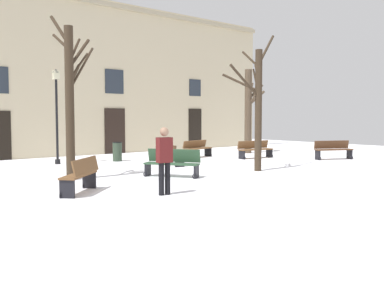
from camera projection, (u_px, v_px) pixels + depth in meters
ground_plane at (219, 168)px, 16.56m from camera, size 35.26×35.26×0.00m
building_facade at (111, 77)px, 23.08m from camera, size 22.04×0.60×8.23m
tree_foreground at (70, 95)px, 13.31m from camera, size 1.40×1.15×5.27m
tree_right_of_center at (249, 110)px, 23.37m from camera, size 1.73×1.25×4.61m
tree_near_facade at (257, 103)px, 15.53m from camera, size 2.64×1.31×5.18m
streetlamp at (57, 106)px, 17.78m from camera, size 0.30×0.30×4.00m
litter_bin at (117, 151)px, 19.09m from camera, size 0.44×0.44×0.87m
bench_far_corner at (197, 148)px, 20.92m from camera, size 1.86×0.87×0.84m
bench_back_to_back_left at (81, 175)px, 11.02m from camera, size 1.48×1.45×0.93m
bench_near_lamp at (172, 163)px, 14.06m from camera, size 1.44×1.82×0.92m
bench_back_to_back_right at (255, 149)px, 20.52m from camera, size 1.93×0.72×0.85m
bench_by_litter_bin at (171, 154)px, 17.55m from camera, size 0.87×1.81×0.87m
bench_near_center_tree at (333, 149)px, 19.92m from camera, size 1.86×1.15×0.89m
person_crossing_plaza at (164, 157)px, 10.72m from camera, size 0.40×0.26×1.73m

